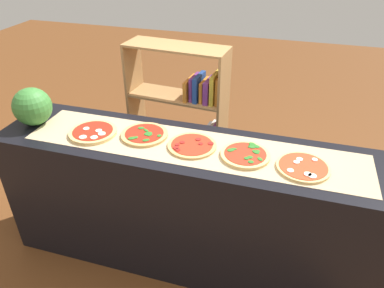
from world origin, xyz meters
name	(u,v)px	position (x,y,z in m)	size (l,w,h in m)	color
ground_plane	(192,254)	(0.00, 0.00, 0.00)	(12.00, 12.00, 0.00)	brown
counter	(192,206)	(0.00, 0.00, 0.48)	(2.55, 0.59, 0.96)	black
parchment_paper	(192,147)	(0.00, 0.00, 0.96)	(2.11, 0.42, 0.00)	tan
pizza_mozzarella_0	(93,132)	(-0.66, -0.03, 0.97)	(0.31, 0.31, 0.03)	#DBB26B
pizza_spinach_1	(144,134)	(-0.33, 0.04, 0.97)	(0.30, 0.30, 0.03)	tan
pizza_pepperoni_2	(192,146)	(0.00, 0.00, 0.97)	(0.30, 0.30, 0.02)	tan
pizza_spinach_3	(245,155)	(0.33, -0.01, 0.97)	(0.29, 0.29, 0.03)	#DBB26B
pizza_mozzarella_4	(303,167)	(0.66, -0.04, 0.97)	(0.30, 0.30, 0.02)	#DBB26B
watermelon	(32,107)	(-1.11, -0.02, 1.09)	(0.26, 0.26, 0.26)	#387A33
bookshelf	(190,127)	(-0.28, 0.86, 0.59)	(0.87, 0.37, 1.30)	#A87A47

